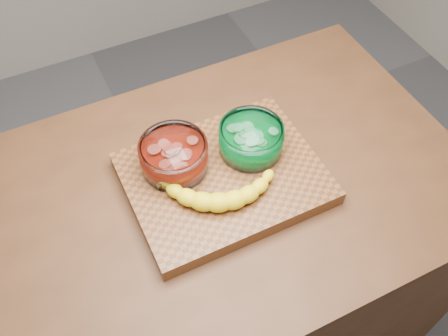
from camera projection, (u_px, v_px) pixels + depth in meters
name	position (u px, v px, depth m)	size (l,w,h in m)	color
ground	(224.00, 320.00, 1.91)	(3.50, 3.50, 0.00)	#545459
counter	(224.00, 267.00, 1.56)	(1.20, 0.80, 0.90)	#4D2B17
cutting_board	(224.00, 178.00, 1.18)	(0.45, 0.35, 0.04)	brown
bowl_red	(174.00, 156.00, 1.15)	(0.16, 0.16, 0.07)	white
bowl_green	(251.00, 139.00, 1.19)	(0.15, 0.15, 0.07)	white
banana	(219.00, 183.00, 1.13)	(0.28, 0.18, 0.04)	yellow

